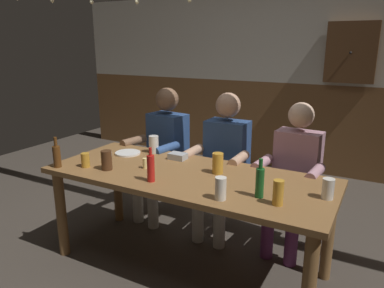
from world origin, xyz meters
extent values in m
plane|color=#423A33|center=(0.00, 0.00, 0.00)|extent=(7.86, 7.86, 0.00)
cube|color=beige|center=(0.00, 2.56, 1.74)|extent=(6.55, 0.12, 1.15)
cube|color=brown|center=(0.00, 2.56, 0.58)|extent=(6.55, 0.12, 1.17)
cube|color=brown|center=(0.00, -0.14, 0.73)|extent=(2.08, 0.85, 0.04)
cylinder|color=brown|center=(-0.96, -0.48, 0.36)|extent=(0.08, 0.08, 0.71)
cylinder|color=brown|center=(-0.96, 0.21, 0.36)|extent=(0.08, 0.08, 0.71)
cylinder|color=brown|center=(0.96, 0.21, 0.36)|extent=(0.08, 0.08, 0.71)
cube|color=#2D4C84|center=(-0.62, 0.59, 0.74)|extent=(0.39, 0.28, 0.56)
sphere|color=brown|center=(-0.62, 0.59, 1.16)|extent=(0.22, 0.22, 0.22)
cylinder|color=silver|center=(-0.55, 0.43, 0.48)|extent=(0.19, 0.41, 0.13)
cylinder|color=silver|center=(-0.74, 0.46, 0.48)|extent=(0.19, 0.41, 0.13)
cylinder|color=silver|center=(-0.58, 0.24, 0.21)|extent=(0.10, 0.10, 0.42)
cylinder|color=silver|center=(-0.77, 0.27, 0.21)|extent=(0.10, 0.10, 0.42)
cylinder|color=#2D4C84|center=(-0.46, 0.30, 0.77)|extent=(0.12, 0.29, 0.08)
cylinder|color=brown|center=(-0.87, 0.37, 0.77)|extent=(0.12, 0.29, 0.08)
cube|color=#2D4C84|center=(0.00, 0.59, 0.74)|extent=(0.37, 0.24, 0.55)
sphere|color=tan|center=(0.00, 0.59, 1.15)|extent=(0.22, 0.22, 0.22)
cylinder|color=silver|center=(0.10, 0.43, 0.48)|extent=(0.13, 0.43, 0.13)
cylinder|color=silver|center=(-0.10, 0.43, 0.48)|extent=(0.13, 0.43, 0.13)
cylinder|color=silver|center=(0.10, 0.22, 0.21)|extent=(0.10, 0.10, 0.42)
cylinder|color=silver|center=(-0.10, 0.22, 0.21)|extent=(0.10, 0.10, 0.42)
cylinder|color=tan|center=(0.21, 0.33, 0.76)|extent=(0.08, 0.28, 0.08)
cylinder|color=tan|center=(-0.21, 0.33, 0.76)|extent=(0.08, 0.28, 0.08)
cube|color=#B78493|center=(0.62, 0.59, 0.72)|extent=(0.37, 0.23, 0.53)
sphere|color=beige|center=(0.62, 0.59, 1.12)|extent=(0.20, 0.20, 0.20)
cylinder|color=#6B2D66|center=(0.71, 0.44, 0.48)|extent=(0.16, 0.39, 0.13)
cylinder|color=#6B2D66|center=(0.52, 0.46, 0.48)|extent=(0.16, 0.39, 0.13)
cylinder|color=#6B2D66|center=(0.70, 0.25, 0.21)|extent=(0.10, 0.10, 0.42)
cylinder|color=#6B2D66|center=(0.50, 0.27, 0.21)|extent=(0.10, 0.10, 0.42)
cylinder|color=#B78493|center=(0.81, 0.33, 0.75)|extent=(0.10, 0.29, 0.08)
cylinder|color=#B78493|center=(0.40, 0.36, 0.75)|extent=(0.10, 0.29, 0.08)
cylinder|color=#F9E08C|center=(-0.33, -0.19, 0.79)|extent=(0.04, 0.04, 0.08)
cube|color=#B2B7BC|center=(-0.24, 0.12, 0.78)|extent=(0.14, 0.10, 0.05)
cylinder|color=white|center=(-0.69, 0.05, 0.76)|extent=(0.21, 0.21, 0.01)
cylinder|color=#195923|center=(0.59, -0.29, 0.85)|extent=(0.05, 0.05, 0.18)
cylinder|color=#195923|center=(0.59, -0.29, 0.97)|extent=(0.02, 0.02, 0.06)
cylinder|color=#593314|center=(-0.94, -0.48, 0.84)|extent=(0.06, 0.06, 0.16)
cylinder|color=#593314|center=(-0.94, -0.48, 0.95)|extent=(0.02, 0.02, 0.07)
cylinder|color=red|center=(-0.14, -0.39, 0.85)|extent=(0.05, 0.05, 0.18)
cylinder|color=red|center=(-0.14, -0.39, 0.97)|extent=(0.02, 0.02, 0.05)
cylinder|color=gold|center=(0.19, -0.03, 0.83)|extent=(0.08, 0.08, 0.15)
cylinder|color=white|center=(0.96, -0.11, 0.82)|extent=(0.07, 0.07, 0.13)
cylinder|color=gold|center=(-0.75, -0.38, 0.81)|extent=(0.06, 0.06, 0.11)
cylinder|color=white|center=(-0.51, 0.18, 0.83)|extent=(0.08, 0.08, 0.15)
cylinder|color=#4C2D19|center=(-0.57, -0.35, 0.83)|extent=(0.08, 0.08, 0.15)
cylinder|color=white|center=(0.40, -0.44, 0.82)|extent=(0.07, 0.07, 0.14)
cylinder|color=gold|center=(0.72, -0.35, 0.83)|extent=(0.06, 0.06, 0.15)
cube|color=brown|center=(0.75, 2.43, 1.56)|extent=(0.56, 0.12, 0.70)
sphere|color=black|center=(0.75, 2.36, 1.56)|extent=(0.03, 0.03, 0.03)
sphere|color=#F9EAB2|center=(-1.78, 0.36, 2.06)|extent=(0.04, 0.04, 0.04)
sphere|color=#F9EAB2|center=(-1.27, 0.36, 2.03)|extent=(0.04, 0.04, 0.04)
sphere|color=#F9EAB2|center=(-0.76, 0.36, 2.00)|extent=(0.04, 0.04, 0.04)
sphere|color=#F9EAB2|center=(-0.25, 0.36, 1.99)|extent=(0.04, 0.04, 0.04)
camera|label=1|loc=(1.22, -2.30, 1.66)|focal=34.07mm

